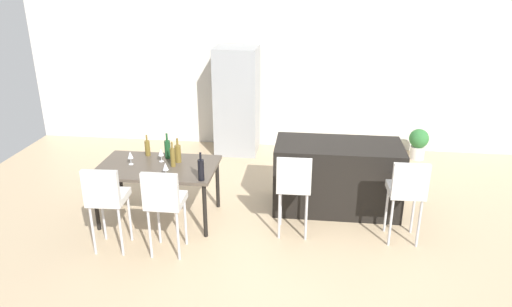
# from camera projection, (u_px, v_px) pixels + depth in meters

# --- Properties ---
(ground_plane) EXTENTS (10.00, 10.00, 0.00)m
(ground_plane) POSITION_uv_depth(u_px,v_px,m) (295.00, 233.00, 5.87)
(ground_plane) COLOR tan
(back_wall) EXTENTS (10.00, 0.12, 2.90)m
(back_wall) POSITION_uv_depth(u_px,v_px,m) (305.00, 67.00, 8.25)
(back_wall) COLOR beige
(back_wall) RESTS_ON ground_plane
(kitchen_island) EXTENTS (1.65, 0.81, 0.92)m
(kitchen_island) POSITION_uv_depth(u_px,v_px,m) (337.00, 176.00, 6.33)
(kitchen_island) COLOR black
(kitchen_island) RESTS_ON ground_plane
(bar_chair_left) EXTENTS (0.41, 0.41, 1.05)m
(bar_chair_left) POSITION_uv_depth(u_px,v_px,m) (294.00, 183.00, 5.57)
(bar_chair_left) COLOR beige
(bar_chair_left) RESTS_ON ground_plane
(bar_chair_middle) EXTENTS (0.41, 0.41, 1.05)m
(bar_chair_middle) POSITION_uv_depth(u_px,v_px,m) (407.00, 189.00, 5.43)
(bar_chair_middle) COLOR beige
(bar_chair_middle) RESTS_ON ground_plane
(dining_table) EXTENTS (1.49, 0.89, 0.74)m
(dining_table) POSITION_uv_depth(u_px,v_px,m) (158.00, 170.00, 5.98)
(dining_table) COLOR #4C4238
(dining_table) RESTS_ON ground_plane
(dining_chair_near) EXTENTS (0.42, 0.42, 1.05)m
(dining_chair_near) POSITION_uv_depth(u_px,v_px,m) (106.00, 196.00, 5.26)
(dining_chair_near) COLOR beige
(dining_chair_near) RESTS_ON ground_plane
(dining_chair_far) EXTENTS (0.40, 0.40, 1.05)m
(dining_chair_far) POSITION_uv_depth(u_px,v_px,m) (164.00, 199.00, 5.18)
(dining_chair_far) COLOR beige
(dining_chair_far) RESTS_ON ground_plane
(wine_bottle_near) EXTENTS (0.08, 0.08, 0.34)m
(wine_bottle_near) POSITION_uv_depth(u_px,v_px,m) (168.00, 149.00, 6.14)
(wine_bottle_near) COLOR #194723
(wine_bottle_near) RESTS_ON dining_table
(wine_bottle_inner) EXTENTS (0.07, 0.07, 0.29)m
(wine_bottle_inner) POSITION_uv_depth(u_px,v_px,m) (147.00, 148.00, 6.24)
(wine_bottle_inner) COLOR brown
(wine_bottle_inner) RESTS_ON dining_table
(wine_bottle_middle) EXTENTS (0.08, 0.08, 0.32)m
(wine_bottle_middle) POSITION_uv_depth(u_px,v_px,m) (178.00, 153.00, 6.02)
(wine_bottle_middle) COLOR brown
(wine_bottle_middle) RESTS_ON dining_table
(wine_bottle_corner) EXTENTS (0.06, 0.06, 0.32)m
(wine_bottle_corner) POSITION_uv_depth(u_px,v_px,m) (173.00, 157.00, 5.88)
(wine_bottle_corner) COLOR brown
(wine_bottle_corner) RESTS_ON dining_table
(wine_bottle_left) EXTENTS (0.07, 0.07, 0.35)m
(wine_bottle_left) POSITION_uv_depth(u_px,v_px,m) (201.00, 170.00, 5.50)
(wine_bottle_left) COLOR black
(wine_bottle_left) RESTS_ON dining_table
(wine_glass_right) EXTENTS (0.07, 0.07, 0.17)m
(wine_glass_right) POSITION_uv_depth(u_px,v_px,m) (165.00, 167.00, 5.60)
(wine_glass_right) COLOR silver
(wine_glass_right) RESTS_ON dining_table
(wine_glass_far) EXTENTS (0.07, 0.07, 0.17)m
(wine_glass_far) POSITION_uv_depth(u_px,v_px,m) (161.00, 152.00, 6.03)
(wine_glass_far) COLOR silver
(wine_glass_far) RESTS_ON dining_table
(wine_glass_end) EXTENTS (0.07, 0.07, 0.17)m
(wine_glass_end) POSITION_uv_depth(u_px,v_px,m) (130.00, 155.00, 5.95)
(wine_glass_end) COLOR silver
(wine_glass_end) RESTS_ON dining_table
(refrigerator) EXTENTS (0.72, 0.68, 1.84)m
(refrigerator) POSITION_uv_depth(u_px,v_px,m) (237.00, 101.00, 8.16)
(refrigerator) COLOR #939699
(refrigerator) RESTS_ON ground_plane
(potted_plant) EXTENTS (0.33, 0.33, 0.53)m
(potted_plant) POSITION_uv_depth(u_px,v_px,m) (418.00, 142.00, 8.03)
(potted_plant) COLOR beige
(potted_plant) RESTS_ON ground_plane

